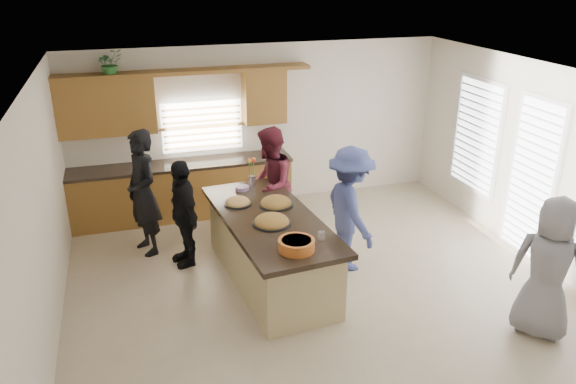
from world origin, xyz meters
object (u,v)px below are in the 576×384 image
object	(u,v)px
salad_bowl	(296,244)
woman_left_front	(183,213)
woman_right_front	(549,268)
woman_left_back	(143,193)
island	(270,250)
woman_right_back	(350,209)
woman_left_mid	(270,185)

from	to	relation	value
salad_bowl	woman_left_front	bearing A→B (deg)	120.99
salad_bowl	woman_right_front	distance (m)	2.85
woman_right_front	woman_left_front	bearing A→B (deg)	11.96
woman_left_back	woman_right_front	size ratio (longest dim) A/B	1.10
island	woman_right_front	world-z (taller)	woman_right_front
woman_left_back	woman_right_back	xyz separation A→B (m)	(2.70, -1.30, -0.05)
island	woman_right_back	bearing A→B (deg)	-2.99
woman_right_back	woman_right_front	size ratio (longest dim) A/B	1.04
salad_bowl	woman_right_front	xyz separation A→B (m)	(2.64, -1.06, -0.17)
woman_right_front	woman_right_back	bearing A→B (deg)	-4.08
island	woman_right_front	distance (m)	3.40
woman_left_back	woman_right_back	world-z (taller)	woman_left_back
island	woman_right_front	size ratio (longest dim) A/B	1.64
island	woman_right_back	xyz separation A→B (m)	(1.16, 0.05, 0.44)
island	woman_left_back	size ratio (longest dim) A/B	1.49
woman_left_back	woman_left_front	xyz separation A→B (m)	(0.51, -0.52, -0.16)
woman_left_mid	woman_right_back	size ratio (longest dim) A/B	1.01
woman_left_back	woman_right_front	bearing A→B (deg)	30.22
woman_left_mid	woman_right_front	bearing A→B (deg)	57.39
salad_bowl	woman_left_front	distance (m)	2.13
woman_left_back	woman_left_front	size ratio (longest dim) A/B	1.20
woman_right_back	salad_bowl	bearing A→B (deg)	130.88
woman_left_mid	salad_bowl	bearing A→B (deg)	14.35
salad_bowl	woman_left_mid	size ratio (longest dim) A/B	0.24
woman_left_back	woman_left_mid	distance (m)	1.87
island	woman_left_front	distance (m)	1.37
woman_right_front	woman_left_back	bearing A→B (deg)	10.86
woman_left_front	salad_bowl	bearing A→B (deg)	20.01
woman_left_back	woman_left_mid	size ratio (longest dim) A/B	1.05
salad_bowl	woman_left_back	bearing A→B (deg)	124.34
island	woman_right_back	world-z (taller)	woman_right_back
woman_right_front	woman_left_mid	bearing A→B (deg)	-4.54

